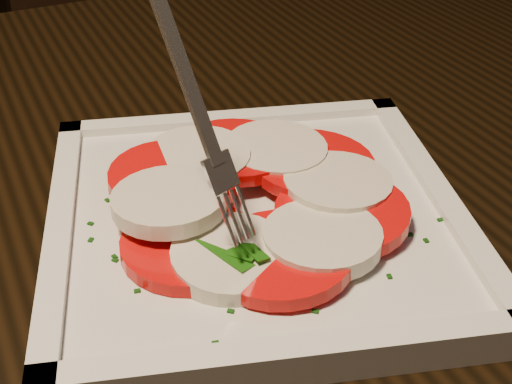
% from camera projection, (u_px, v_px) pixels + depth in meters
% --- Properties ---
extents(table, '(1.28, 0.92, 0.75)m').
position_uv_depth(table, '(299.00, 263.00, 0.57)').
color(table, black).
rests_on(table, ground).
extents(chair, '(0.49, 0.49, 0.93)m').
position_uv_depth(chair, '(156.00, 50.00, 1.22)').
color(chair, black).
rests_on(chair, ground).
extents(plate, '(0.29, 0.29, 0.01)m').
position_uv_depth(plate, '(256.00, 222.00, 0.44)').
color(plate, white).
rests_on(plate, table).
extents(caprese_salad, '(0.20, 0.20, 0.03)m').
position_uv_depth(caprese_salad, '(256.00, 198.00, 0.43)').
color(caprese_salad, red).
rests_on(caprese_salad, plate).
extents(fork, '(0.06, 0.08, 0.14)m').
position_uv_depth(fork, '(181.00, 92.00, 0.36)').
color(fork, white).
rests_on(fork, caprese_salad).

